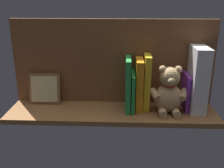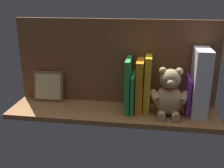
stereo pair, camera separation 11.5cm
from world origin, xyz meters
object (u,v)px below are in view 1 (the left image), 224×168
object	(u,v)px
dictionary_thick_white	(198,80)
book_0	(185,92)
picture_frame_leaning	(45,89)
teddy_bear	(169,92)

from	to	relation	value
dictionary_thick_white	book_0	bearing A→B (deg)	-18.76
picture_frame_leaning	dictionary_thick_white	bearing A→B (deg)	175.92
book_0	picture_frame_leaning	distance (cm)	64.88
dictionary_thick_white	teddy_bear	world-z (taller)	dictionary_thick_white
teddy_bear	picture_frame_leaning	size ratio (longest dim) A/B	1.43
book_0	teddy_bear	bearing A→B (deg)	25.41
teddy_bear	picture_frame_leaning	distance (cm)	57.17
book_0	teddy_bear	world-z (taller)	teddy_bear
teddy_bear	picture_frame_leaning	world-z (taller)	teddy_bear
teddy_bear	dictionary_thick_white	bearing A→B (deg)	-169.37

